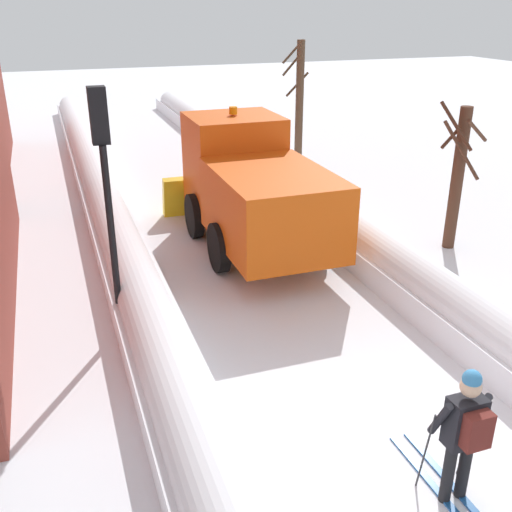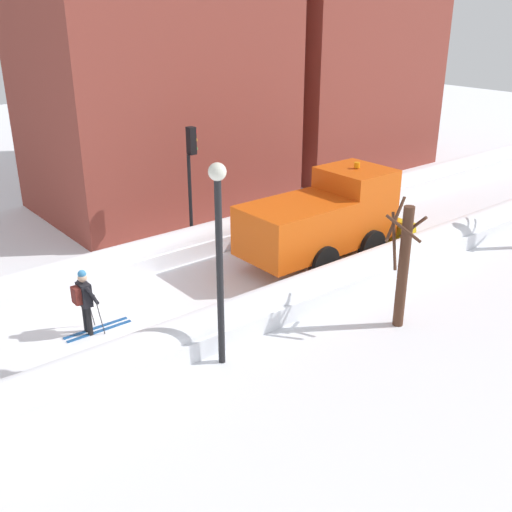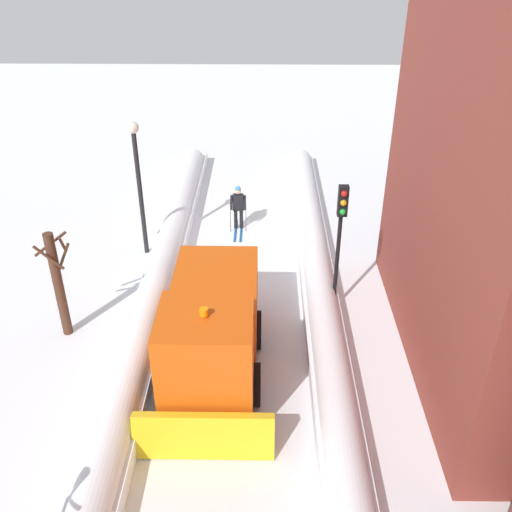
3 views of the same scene
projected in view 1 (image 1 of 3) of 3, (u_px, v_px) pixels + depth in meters
name	position (u px, v px, depth m)	size (l,w,h in m)	color
ground_plane	(204.00, 215.00, 16.45)	(80.00, 80.00, 0.00)	white
snowbank_left	(108.00, 210.00, 15.49)	(1.10, 36.00, 0.99)	white
snowbank_right	(290.00, 191.00, 17.08)	(1.10, 36.00, 0.99)	white
plow_truck	(252.00, 187.00, 13.77)	(3.20, 5.98, 3.12)	#DB510F
skier	(464.00, 431.00, 6.69)	(0.62, 1.80, 1.81)	black
traffic_light_pole	(104.00, 166.00, 9.64)	(0.28, 0.42, 4.25)	black
bare_tree_near	(458.00, 175.00, 13.60)	(1.11, 0.95, 3.44)	#4A2D1F
bare_tree_mid	(299.00, 101.00, 20.97)	(1.09, 0.78, 4.25)	#4D3727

